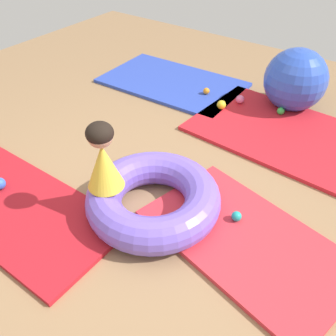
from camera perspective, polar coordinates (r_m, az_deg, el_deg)
The scene contains 13 objects.
ground_plane at distance 3.06m, azimuth -3.34°, elevation -6.72°, with size 8.00×8.00×0.00m, color #93704C.
gym_mat_far_left at distance 4.97m, azimuth 0.65°, elevation 12.88°, with size 1.76×1.06×0.04m, color #2D47B7.
gym_mat_far_right at distance 2.89m, azimuth 11.87°, elevation -10.74°, with size 1.53×0.90×0.04m, color red.
gym_mat_near_left at distance 4.12m, azimuth 16.83°, elevation 5.27°, with size 1.78×1.24×0.04m, color red.
gym_mat_near_right at distance 3.33m, azimuth -22.44°, elevation -5.32°, with size 1.89×0.85×0.04m, color #B21923.
inflatable_cushion at distance 2.96m, azimuth -2.26°, elevation -4.66°, with size 1.07×1.07×0.28m, color #7056D1.
child_in_yellow at distance 2.74m, azimuth -9.90°, elevation 1.68°, with size 0.40×0.40×0.55m.
play_ball_orange at distance 4.65m, azimuth 5.87°, elevation 11.59°, with size 0.08×0.08×0.08m, color orange.
play_ball_yellow at distance 4.34m, azimuth 8.14°, elevation 9.50°, with size 0.10×0.10×0.10m, color yellow.
play_ball_pink at distance 4.50m, azimuth 10.90°, elevation 10.23°, with size 0.10×0.10×0.10m, color pink.
play_ball_green at distance 4.38m, azimuth 16.79°, elevation 8.32°, with size 0.08×0.08×0.08m, color green.
play_ball_teal_second at distance 2.96m, azimuth 10.39°, elevation -7.24°, with size 0.08×0.08×0.08m, color teal.
exercise_ball_large at distance 4.50m, azimuth 18.84°, elevation 12.58°, with size 0.70×0.70×0.70m, color blue.
Camera 1 is at (1.40, -1.65, 2.17)m, focal length 40.04 mm.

